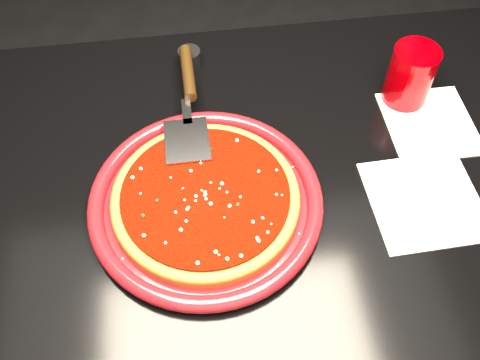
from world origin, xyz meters
name	(u,v)px	position (x,y,z in m)	size (l,w,h in m)	color
floor	(240,336)	(0.00, 0.00, -0.01)	(4.00, 4.00, 0.01)	black
table	(241,278)	(0.00, 0.00, 0.38)	(1.20, 0.80, 0.75)	black
plate	(206,201)	(-0.06, -0.04, 0.76)	(0.38, 0.38, 0.03)	maroon
pizza_crust	(206,200)	(-0.06, -0.04, 0.77)	(0.31, 0.31, 0.02)	brown
pizza_crust_rim	(205,197)	(-0.06, -0.04, 0.78)	(0.31, 0.31, 0.02)	brown
pizza_sauce	(205,195)	(-0.06, -0.04, 0.78)	(0.27, 0.27, 0.01)	#690F03
parmesan_dusting	(205,192)	(-0.06, -0.04, 0.79)	(0.26, 0.26, 0.01)	#FCF1C7
basil_flecks	(205,193)	(-0.06, -0.04, 0.79)	(0.24, 0.24, 0.00)	black
pizza_server	(189,102)	(-0.07, 0.15, 0.80)	(0.09, 0.32, 0.02)	#B6B8BD
cup	(410,76)	(0.33, 0.16, 0.81)	(0.08, 0.08, 0.12)	#910003
napkin_a	(425,201)	(0.30, -0.08, 0.75)	(0.18, 0.18, 0.00)	white
napkin_b	(429,123)	(0.36, 0.09, 0.75)	(0.16, 0.17, 0.00)	white
ramekin	(189,58)	(-0.06, 0.30, 0.77)	(0.04, 0.04, 0.03)	black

